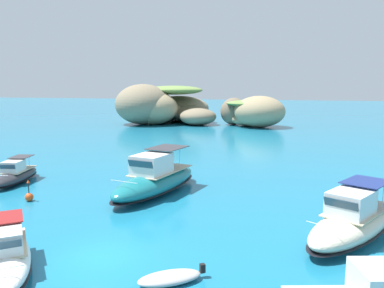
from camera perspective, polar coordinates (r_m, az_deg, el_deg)
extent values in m
plane|color=#197093|center=(18.94, -13.17, -15.93)|extent=(400.00, 400.00, 0.00)
ellipsoid|color=#84755B|center=(79.23, -7.15, 5.79)|extent=(12.42, 13.74, 8.07)
ellipsoid|color=#84755B|center=(87.96, -1.86, 5.29)|extent=(14.16, 11.82, 5.51)
ellipsoid|color=#84755B|center=(77.17, 0.86, 4.03)|extent=(10.28, 10.27, 3.34)
ellipsoid|color=#84755B|center=(83.68, -4.56, 4.82)|extent=(13.41, 13.10, 4.70)
ellipsoid|color=#9E8966|center=(78.93, -5.73, 5.29)|extent=(14.53, 14.52, 6.64)
ellipsoid|color=#84755B|center=(83.92, -0.49, 4.51)|extent=(13.15, 13.06, 3.70)
ellipsoid|color=olive|center=(82.47, -2.75, 7.88)|extent=(12.36, 11.24, 1.89)
ellipsoid|color=#9E8966|center=(74.17, 9.85, 4.70)|extent=(12.88, 12.67, 5.88)
ellipsoid|color=#756651|center=(78.04, 6.13, 4.78)|extent=(6.84, 7.05, 5.38)
ellipsoid|color=#9E8966|center=(76.60, 8.15, 3.66)|extent=(9.43, 9.61, 2.67)
ellipsoid|color=olive|center=(75.35, 8.49, 5.92)|extent=(9.00, 8.18, 1.23)
ellipsoid|color=beige|center=(22.05, 22.49, -10.78)|extent=(6.33, 8.67, 1.44)
ellipsoid|color=black|center=(22.15, 22.44, -11.57)|extent=(6.46, 8.85, 0.17)
cube|color=#C6B793|center=(22.43, 23.19, -8.84)|extent=(4.15, 5.14, 0.06)
cube|color=silver|center=(21.30, 22.26, -7.94)|extent=(2.71, 2.94, 1.19)
cube|color=#2D4756|center=(20.19, 20.99, -8.42)|extent=(1.58, 1.04, 0.63)
cylinder|color=silver|center=(18.89, 18.85, -11.28)|extent=(1.58, 0.89, 0.04)
cube|color=navy|center=(22.86, 24.15, -5.05)|extent=(2.97, 3.19, 0.04)
cylinder|color=silver|center=(22.75, 26.17, -7.01)|extent=(0.03, 0.03, 1.36)
cylinder|color=silver|center=(23.32, 21.98, -6.38)|extent=(0.03, 0.03, 1.36)
ellipsoid|color=#2D2D33|center=(34.54, -24.37, -4.34)|extent=(3.11, 6.39, 1.04)
ellipsoid|color=black|center=(34.59, -24.35, -4.72)|extent=(3.17, 6.52, 0.13)
cube|color=#C6B793|center=(34.85, -24.08, -3.47)|extent=(2.25, 3.63, 0.06)
cube|color=silver|center=(34.10, -24.70, -2.97)|extent=(1.63, 1.95, 0.86)
cube|color=#2D4756|center=(33.32, -25.40, -3.12)|extent=(1.21, 0.46, 0.46)
cube|color=#333338|center=(35.21, -23.73, -1.70)|extent=(1.80, 2.11, 0.04)
cylinder|color=silver|center=(35.02, -22.73, -2.51)|extent=(0.03, 0.03, 0.98)
cylinder|color=silver|center=(35.59, -24.61, -2.46)|extent=(0.03, 0.03, 0.98)
ellipsoid|color=white|center=(18.91, -25.47, -14.84)|extent=(5.46, 6.00, 1.06)
ellipsoid|color=black|center=(19.00, -25.42, -15.51)|extent=(5.57, 6.12, 0.13)
cube|color=#C6B793|center=(19.18, -25.55, -13.06)|extent=(3.43, 3.66, 0.06)
cube|color=silver|center=(18.28, -25.67, -12.56)|extent=(2.13, 2.19, 0.88)
cube|color=#2D4756|center=(17.41, -25.72, -13.32)|extent=(1.07, 0.95, 0.47)
cylinder|color=silver|center=(16.42, -25.68, -16.09)|extent=(1.03, 0.87, 0.04)
cube|color=maroon|center=(19.44, -25.73, -9.65)|extent=(2.33, 2.38, 0.04)
cylinder|color=silver|center=(19.59, -23.68, -10.92)|extent=(0.03, 0.03, 1.00)
ellipsoid|color=#19727A|center=(28.50, -5.32, -5.57)|extent=(4.85, 10.26, 1.68)
ellipsoid|color=black|center=(28.60, -5.31, -6.30)|extent=(4.95, 10.46, 0.20)
cube|color=#C6B793|center=(28.95, -4.57, -3.88)|extent=(3.54, 5.82, 0.06)
cube|color=silver|center=(27.78, -5.90, -2.92)|extent=(2.58, 3.12, 1.38)
cube|color=#2D4756|center=(26.60, -7.52, -3.15)|extent=(1.95, 0.68, 0.73)
cylinder|color=silver|center=(25.20, -9.98, -5.45)|extent=(2.04, 0.44, 0.04)
cube|color=#333338|center=(29.49, -3.62, -0.52)|extent=(2.85, 3.36, 0.04)
cylinder|color=silver|center=(29.13, -1.84, -2.20)|extent=(0.03, 0.03, 1.58)
cylinder|color=silver|center=(30.15, -5.31, -1.86)|extent=(0.03, 0.03, 1.58)
ellipsoid|color=#B2B2B2|center=(16.35, -3.31, -18.99)|extent=(2.77, 2.38, 0.44)
cube|color=#9E998E|center=(16.33, -3.31, -18.80)|extent=(1.84, 1.53, 0.06)
cube|color=black|center=(16.67, 1.54, -17.72)|extent=(0.28, 0.28, 0.36)
sphere|color=#E54C19|center=(28.84, -22.75, -7.19)|extent=(0.56, 0.56, 0.56)
cylinder|color=black|center=(28.72, -22.80, -6.23)|extent=(0.06, 0.06, 1.00)
cone|color=#E54C19|center=(28.58, -22.87, -5.06)|extent=(0.20, 0.20, 0.20)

